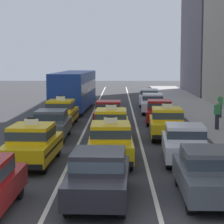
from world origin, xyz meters
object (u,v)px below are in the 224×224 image
(bus_left_fifth, at_px, (74,89))
(sedan_left_third, at_px, (52,123))
(pedestrian_by_storefront, at_px, (220,106))
(sedan_right_sixth, at_px, (149,97))
(sedan_center_fourth, at_px, (109,112))
(taxi_left_sixth, at_px, (85,92))
(sedan_right_fifth, at_px, (152,103))
(taxi_center_third, at_px, (111,124))
(sedan_center_nearest, at_px, (99,174))
(sedan_right_fourth, at_px, (159,111))
(pedestrian_mid_block, at_px, (217,115))
(taxi_center_second, at_px, (111,141))
(taxi_right_third, at_px, (167,122))
(sedan_right_nearest, at_px, (208,172))
(sedan_right_second, at_px, (185,142))
(taxi_left_second, at_px, (32,143))
(taxi_left_fourth, at_px, (61,112))

(bus_left_fifth, bearing_deg, sedan_left_third, -89.60)
(pedestrian_by_storefront, bearing_deg, sedan_right_sixth, 115.41)
(sedan_left_third, xyz_separation_m, sedan_center_fourth, (2.96, 5.49, 0.00))
(bus_left_fifth, xyz_separation_m, pedestrian_by_storefront, (10.94, -5.81, -0.82))
(taxi_left_sixth, height_order, sedan_right_fifth, taxi_left_sixth)
(bus_left_fifth, xyz_separation_m, taxi_center_third, (3.32, -14.33, -0.94))
(sedan_center_nearest, xyz_separation_m, sedan_right_sixth, (3.38, 28.55, 0.00))
(sedan_right_fourth, relative_size, pedestrian_mid_block, 2.64)
(sedan_right_fourth, bearing_deg, taxi_center_second, -104.63)
(sedan_left_third, bearing_deg, taxi_right_third, 3.63)
(taxi_right_third, bearing_deg, bus_left_fifth, 114.97)
(sedan_center_nearest, xyz_separation_m, sedan_right_nearest, (3.36, 0.32, 0.00))
(sedan_right_second, relative_size, pedestrian_mid_block, 2.64)
(taxi_left_second, xyz_separation_m, taxi_center_third, (3.12, 5.78, 0.00))
(sedan_center_nearest, relative_size, taxi_center_second, 0.95)
(taxi_center_third, height_order, pedestrian_by_storefront, taxi_center_third)
(taxi_center_second, xyz_separation_m, sedan_right_sixth, (3.11, 23.17, -0.03))
(sedan_right_sixth, height_order, pedestrian_by_storefront, pedestrian_by_storefront)
(taxi_left_fourth, relative_size, pedestrian_mid_block, 2.77)
(sedan_center_fourth, xyz_separation_m, sedan_right_nearest, (3.42, -16.14, 0.00))
(taxi_left_sixth, relative_size, taxi_right_third, 0.99)
(taxi_left_second, relative_size, sedan_center_nearest, 1.06)
(taxi_right_third, xyz_separation_m, pedestrian_by_storefront, (4.59, 7.82, 0.12))
(taxi_left_second, bearing_deg, sedan_left_third, 90.93)
(taxi_left_fourth, bearing_deg, sedan_right_fifth, 46.21)
(sedan_right_sixth, relative_size, pedestrian_mid_block, 2.64)
(taxi_left_second, bearing_deg, sedan_right_second, 5.65)
(taxi_left_sixth, distance_m, sedan_right_fifth, 13.01)
(taxi_left_second, distance_m, taxi_right_third, 8.93)
(taxi_left_fourth, xyz_separation_m, taxi_center_second, (3.42, -10.79, 0.00))
(sedan_center_fourth, distance_m, sedan_right_sixth, 12.56)
(taxi_center_second, bearing_deg, sedan_right_fifth, 80.23)
(pedestrian_mid_block, bearing_deg, taxi_right_third, -144.97)
(sedan_center_nearest, bearing_deg, sedan_left_third, 105.39)
(taxi_left_sixth, distance_m, sedan_right_fourth, 18.33)
(taxi_center_second, xyz_separation_m, sedan_right_nearest, (3.10, -5.06, -0.03))
(taxi_left_fourth, relative_size, taxi_center_second, 1.01)
(taxi_center_second, bearing_deg, sedan_left_third, 120.44)
(sedan_right_fourth, height_order, sedan_right_fifth, same)
(sedan_right_fourth, bearing_deg, pedestrian_mid_block, -47.89)
(taxi_right_third, xyz_separation_m, pedestrian_mid_block, (3.21, 2.25, 0.12))
(taxi_left_second, distance_m, sedan_right_sixth, 24.48)
(sedan_right_second, relative_size, taxi_right_third, 0.95)
(taxi_left_fourth, bearing_deg, sedan_right_nearest, -67.65)
(taxi_right_third, bearing_deg, sedan_right_nearest, -89.32)
(taxi_center_second, height_order, sedan_right_nearest, taxi_center_second)
(taxi_center_third, distance_m, pedestrian_by_storefront, 11.43)
(taxi_left_sixth, xyz_separation_m, sedan_right_fourth, (6.27, -17.22, -0.03))
(sedan_right_sixth, relative_size, pedestrian_by_storefront, 2.63)
(bus_left_fifth, distance_m, pedestrian_by_storefront, 12.41)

